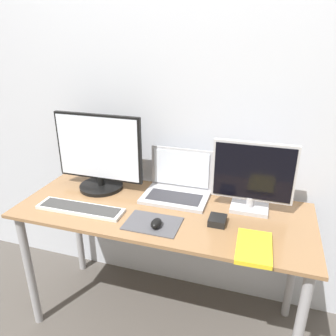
{
  "coord_description": "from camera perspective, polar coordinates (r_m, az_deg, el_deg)",
  "views": [
    {
      "loc": [
        0.47,
        -1.09,
        1.58
      ],
      "look_at": [
        0.01,
        0.36,
        0.94
      ],
      "focal_mm": 35.0,
      "sensor_mm": 36.0,
      "label": 1
    }
  ],
  "objects": [
    {
      "name": "mouse",
      "position": [
        1.52,
        -2.07,
        -9.6
      ],
      "size": [
        0.05,
        0.08,
        0.04
      ],
      "color": "black",
      "rests_on": "mousepad"
    },
    {
      "name": "monitor_right",
      "position": [
        1.65,
        14.52,
        -1.49
      ],
      "size": [
        0.4,
        0.13,
        0.36
      ],
      "color": "#B2B2B7",
      "rests_on": "desk"
    },
    {
      "name": "wall_back",
      "position": [
        1.83,
        2.6,
        12.45
      ],
      "size": [
        7.0,
        0.05,
        2.5
      ],
      "color": "silver",
      "rests_on": "ground_plane"
    },
    {
      "name": "desk",
      "position": [
        1.74,
        -0.93,
        -10.22
      ],
      "size": [
        1.49,
        0.59,
        0.74
      ],
      "color": "olive",
      "rests_on": "ground_plane"
    },
    {
      "name": "monitor_left",
      "position": [
        1.86,
        -11.95,
        2.26
      ],
      "size": [
        0.51,
        0.25,
        0.43
      ],
      "color": "black",
      "rests_on": "desk"
    },
    {
      "name": "laptop",
      "position": [
        1.79,
        1.72,
        -2.96
      ],
      "size": [
        0.35,
        0.24,
        0.25
      ],
      "color": "#ADADB2",
      "rests_on": "desk"
    },
    {
      "name": "mousepad",
      "position": [
        1.56,
        -2.65,
        -9.62
      ],
      "size": [
        0.26,
        0.18,
        0.0
      ],
      "color": "#47474C",
      "rests_on": "desk"
    },
    {
      "name": "power_brick",
      "position": [
        1.57,
        8.6,
        -9.02
      ],
      "size": [
        0.08,
        0.09,
        0.03
      ],
      "color": "black",
      "rests_on": "desk"
    },
    {
      "name": "keyboard",
      "position": [
        1.73,
        -15.02,
        -6.84
      ],
      "size": [
        0.45,
        0.12,
        0.02
      ],
      "color": "silver",
      "rests_on": "desk"
    },
    {
      "name": "book",
      "position": [
        1.44,
        14.74,
        -13.25
      ],
      "size": [
        0.15,
        0.24,
        0.02
      ],
      "color": "yellow",
      "rests_on": "desk"
    }
  ]
}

